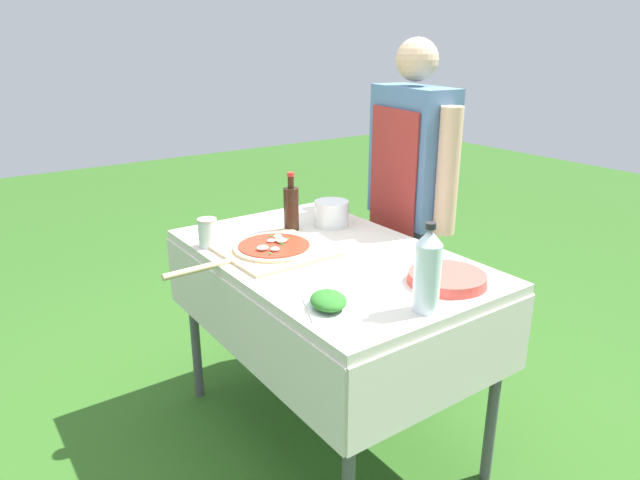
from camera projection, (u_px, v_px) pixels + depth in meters
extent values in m
plane|color=#2D5B1E|center=(328.00, 432.00, 2.41)|extent=(12.00, 12.00, 0.00)
cube|color=beige|center=(328.00, 258.00, 2.15)|extent=(1.24, 0.78, 0.04)
cube|color=beige|center=(237.00, 324.00, 1.98)|extent=(1.24, 0.01, 0.28)
cube|color=beige|center=(403.00, 274.00, 2.41)|extent=(1.24, 0.01, 0.28)
cube|color=beige|center=(250.00, 250.00, 2.68)|extent=(0.01, 0.78, 0.28)
cube|color=beige|center=(449.00, 368.00, 1.72)|extent=(0.01, 0.78, 0.28)
cylinder|color=#4C4C51|center=(194.00, 321.00, 2.53)|extent=(0.04, 0.04, 0.77)
cylinder|color=#4C4C51|center=(349.00, 466.00, 1.67)|extent=(0.04, 0.04, 0.77)
cylinder|color=#4C4C51|center=(316.00, 286.00, 2.89)|extent=(0.04, 0.04, 0.77)
cylinder|color=#4C4C51|center=(495.00, 390.00, 2.03)|extent=(0.04, 0.04, 0.77)
cylinder|color=#333D56|center=(414.00, 303.00, 2.69)|extent=(0.11, 0.11, 0.79)
cylinder|color=#333D56|center=(395.00, 290.00, 2.82)|extent=(0.11, 0.11, 0.79)
cube|color=#4C7099|center=(412.00, 155.00, 2.52)|extent=(0.45, 0.24, 0.59)
cube|color=#9E2D28|center=(391.00, 206.00, 2.55)|extent=(0.34, 0.06, 0.86)
cylinder|color=tan|center=(448.00, 172.00, 2.32)|extent=(0.09, 0.09, 0.53)
cylinder|color=tan|center=(381.00, 151.00, 2.74)|extent=(0.09, 0.09, 0.53)
sphere|color=tan|center=(417.00, 59.00, 2.39)|extent=(0.18, 0.18, 0.18)
cube|color=#D1B27F|center=(274.00, 250.00, 2.16)|extent=(0.39, 0.39, 0.01)
cylinder|color=#D1B27F|center=(197.00, 269.00, 1.98)|extent=(0.03, 0.25, 0.02)
cylinder|color=beige|center=(274.00, 247.00, 2.16)|extent=(0.31, 0.31, 0.01)
cylinder|color=red|center=(274.00, 245.00, 2.15)|extent=(0.27, 0.27, 0.00)
ellipsoid|color=white|center=(279.00, 239.00, 2.19)|extent=(0.04, 0.04, 0.01)
ellipsoid|color=white|center=(275.00, 249.00, 2.09)|extent=(0.04, 0.04, 0.01)
ellipsoid|color=white|center=(281.00, 240.00, 2.18)|extent=(0.06, 0.05, 0.02)
ellipsoid|color=white|center=(271.00, 241.00, 2.18)|extent=(0.03, 0.04, 0.01)
ellipsoid|color=white|center=(283.00, 240.00, 2.18)|extent=(0.05, 0.05, 0.01)
ellipsoid|color=white|center=(278.00, 237.00, 2.22)|extent=(0.04, 0.04, 0.02)
ellipsoid|color=white|center=(263.00, 248.00, 2.10)|extent=(0.04, 0.05, 0.02)
ellipsoid|color=#286B23|center=(277.00, 234.00, 2.26)|extent=(0.03, 0.02, 0.00)
ellipsoid|color=#286B23|center=(272.00, 236.00, 2.24)|extent=(0.03, 0.02, 0.00)
ellipsoid|color=#286B23|center=(270.00, 253.00, 2.06)|extent=(0.03, 0.02, 0.00)
ellipsoid|color=#286B23|center=(281.00, 244.00, 2.16)|extent=(0.03, 0.02, 0.00)
ellipsoid|color=#286B23|center=(288.00, 239.00, 2.21)|extent=(0.02, 0.03, 0.00)
cylinder|color=black|center=(291.00, 209.00, 2.38)|extent=(0.06, 0.06, 0.18)
cylinder|color=black|center=(291.00, 182.00, 2.34)|extent=(0.03, 0.03, 0.05)
cylinder|color=#B22823|center=(291.00, 174.00, 2.33)|extent=(0.03, 0.03, 0.02)
cylinder|color=silver|center=(427.00, 278.00, 1.66)|extent=(0.08, 0.08, 0.21)
cone|color=silver|center=(430.00, 237.00, 1.62)|extent=(0.08, 0.08, 0.05)
cylinder|color=#232326|center=(431.00, 226.00, 1.61)|extent=(0.03, 0.03, 0.02)
cube|color=silver|center=(328.00, 308.00, 1.71)|extent=(0.20, 0.18, 0.01)
ellipsoid|color=#286B23|center=(328.00, 300.00, 1.70)|extent=(0.17, 0.16, 0.04)
cylinder|color=silver|center=(332.00, 213.00, 2.45)|extent=(0.15, 0.15, 0.11)
cylinder|color=#DB4C42|center=(447.00, 282.00, 1.89)|extent=(0.26, 0.26, 0.00)
cylinder|color=#DB4C42|center=(447.00, 281.00, 1.88)|extent=(0.26, 0.26, 0.00)
cylinder|color=#DB4C42|center=(447.00, 280.00, 1.88)|extent=(0.26, 0.26, 0.00)
cylinder|color=#DB4C42|center=(447.00, 278.00, 1.88)|extent=(0.26, 0.26, 0.00)
cylinder|color=#DB4C42|center=(447.00, 277.00, 1.88)|extent=(0.26, 0.26, 0.00)
cylinder|color=#DB4C42|center=(447.00, 276.00, 1.88)|extent=(0.26, 0.26, 0.00)
cylinder|color=#DB4C42|center=(447.00, 274.00, 1.88)|extent=(0.26, 0.26, 0.00)
cylinder|color=silver|center=(208.00, 234.00, 2.20)|extent=(0.07, 0.07, 0.10)
cylinder|color=red|center=(208.00, 238.00, 2.21)|extent=(0.06, 0.06, 0.07)
cylinder|color=#B7B2A3|center=(207.00, 220.00, 2.18)|extent=(0.07, 0.07, 0.01)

